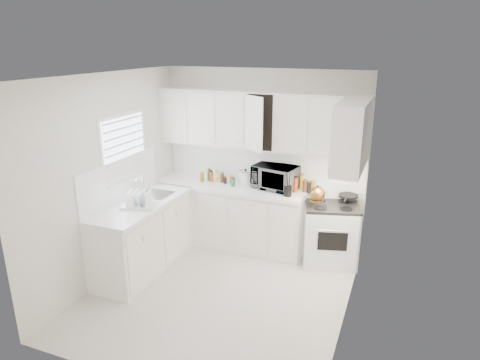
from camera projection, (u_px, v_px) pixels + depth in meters
The scene contains 37 objects.
floor at pixel (219, 293), 5.27m from camera, with size 3.20×3.20×0.00m, color silver.
ceiling at pixel (215, 76), 4.47m from camera, with size 3.20×3.20×0.00m, color white.
wall_back at pixel (263, 159), 6.28m from camera, with size 3.00×3.00×0.00m, color white.
wall_front at pixel (135, 255), 3.45m from camera, with size 3.00×3.00×0.00m, color white.
wall_left at pixel (109, 179), 5.39m from camera, with size 3.20×3.20×0.00m, color white.
wall_right at pixel (352, 212), 4.34m from camera, with size 3.20×3.20×0.00m, color white.
window_blinds at pixel (125, 153), 5.62m from camera, with size 0.06×0.96×1.06m, color white, non-canonical shape.
lower_cabinets_back at pixel (231, 216), 6.42m from camera, with size 2.22×0.60×0.90m, color white, non-canonical shape.
lower_cabinets_left at pixel (143, 237), 5.73m from camera, with size 0.60×1.60×0.90m, color white, non-canonical shape.
countertop_back at pixel (230, 187), 6.26m from camera, with size 2.24×0.64×0.05m, color white.
countertop_left at pixel (141, 204), 5.58m from camera, with size 0.64×1.62×0.05m, color white.
backsplash_back at pixel (262, 164), 6.30m from camera, with size 2.98×0.02×0.55m, color white.
backsplash_left at pixel (120, 180), 5.59m from camera, with size 0.02×1.60×0.55m, color white.
upper_cabinets_back at pixel (259, 148), 6.08m from camera, with size 3.00×0.33×0.80m, color white, non-canonical shape.
upper_cabinets_right at pixel (349, 170), 5.06m from camera, with size 0.33×0.90×0.80m, color white, non-canonical shape.
sink at pixel (155, 186), 5.84m from camera, with size 0.42×0.38×0.30m, color gray, non-canonical shape.
stove at pixel (331, 226), 5.85m from camera, with size 0.71×0.58×1.09m, color white, non-canonical shape.
tea_kettle at pixel (317, 193), 5.61m from camera, with size 0.25×0.21×0.23m, color olive, non-canonical shape.
frying_pan at pixel (348, 195), 5.80m from camera, with size 0.26×0.44×0.04m, color black, non-canonical shape.
microwave at pixel (275, 175), 6.06m from camera, with size 0.60×0.33×0.41m, color gray.
rice_cooker at pixel (246, 176), 6.27m from camera, with size 0.23×0.23×0.23m, color white, non-canonical shape.
paper_towel at pixel (259, 175), 6.27m from camera, with size 0.12×0.12×0.27m, color white.
utensil_crock at pixel (288, 184), 5.75m from camera, with size 0.11×0.11×0.34m, color black, non-canonical shape.
dish_rack at pixel (138, 198), 5.41m from camera, with size 0.41×0.31×0.22m, color white, non-canonical shape.
spice_left_0 at pixel (205, 175), 6.51m from camera, with size 0.06×0.06×0.13m, color olive.
spice_left_1 at pixel (207, 177), 6.40m from camera, with size 0.06×0.06×0.13m, color #277740.
spice_left_2 at pixel (214, 176), 6.46m from camera, with size 0.06×0.06×0.13m, color #C73F1A.
spice_left_3 at pixel (216, 178), 6.35m from camera, with size 0.06×0.06×0.13m, color yellow.
spice_left_4 at pixel (224, 177), 6.40m from camera, with size 0.06×0.06×0.13m, color brown.
spice_left_5 at pixel (226, 179), 6.30m from camera, with size 0.06×0.06×0.13m, color black.
spice_left_6 at pixel (233, 178), 6.35m from camera, with size 0.06×0.06×0.13m, color olive.
spice_left_7 at pixel (235, 181), 6.25m from camera, with size 0.06×0.06×0.13m, color #277740.
sauce_right_0 at pixel (298, 183), 6.03m from camera, with size 0.06×0.06×0.19m, color #C73F1A.
sauce_right_1 at pixel (301, 185), 5.96m from camera, with size 0.06×0.06×0.19m, color yellow.
sauce_right_2 at pixel (306, 184), 6.00m from camera, with size 0.06×0.06×0.19m, color brown.
sauce_right_3 at pixel (309, 186), 5.92m from camera, with size 0.06×0.06×0.19m, color black.
sauce_right_4 at pixel (314, 185), 5.96m from camera, with size 0.06×0.06×0.19m, color olive.
Camera 1 is at (1.93, -4.17, 2.93)m, focal length 32.11 mm.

